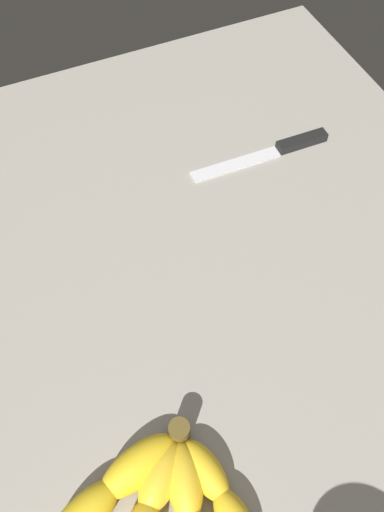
# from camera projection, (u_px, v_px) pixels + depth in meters

# --- Properties ---
(ground_plane) EXTENTS (0.90, 0.71, 0.03)m
(ground_plane) POSITION_uv_depth(u_px,v_px,m) (225.00, 306.00, 0.62)
(ground_plane) COLOR gray
(butter_knife) EXTENTS (0.02, 0.19, 0.01)m
(butter_knife) POSITION_uv_depth(u_px,v_px,m) (273.00, 151.00, 0.72)
(butter_knife) COLOR silver
(butter_knife) RESTS_ON ground_plane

